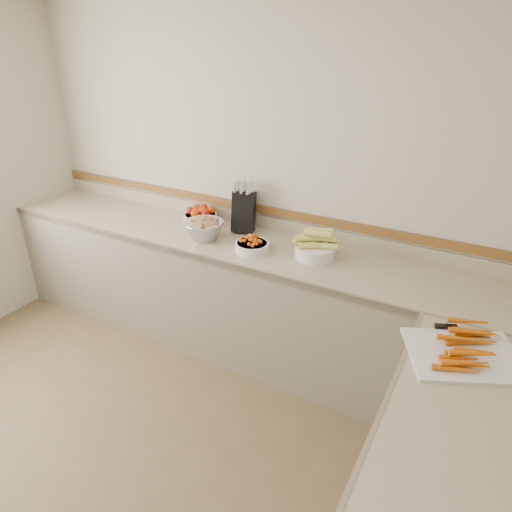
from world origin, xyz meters
The scene contains 8 objects.
back_wall centered at (0.00, 2.00, 1.30)m, with size 4.00×4.00×0.00m, color #B0A891.
counter_back centered at (0.00, 1.68, 0.45)m, with size 4.00×0.65×1.08m.
knife_block centered at (-0.05, 1.88, 1.06)m, with size 0.21×0.24×0.39m.
tomato_bowl centered at (-0.43, 1.85, 0.96)m, with size 0.27×0.27×0.13m.
cherry_tomato_bowl centered at (0.19, 1.59, 0.94)m, with size 0.24×0.24×0.13m.
corn_bowl centered at (0.60, 1.71, 0.97)m, with size 0.30×0.27×0.20m.
rhubarb_bowl centered at (-0.21, 1.60, 0.98)m, with size 0.29×0.29×0.16m.
cutting_board centered at (1.60, 1.09, 0.92)m, with size 0.61×0.56×0.07m.
Camera 1 is at (1.59, -0.86, 2.23)m, focal length 32.00 mm.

